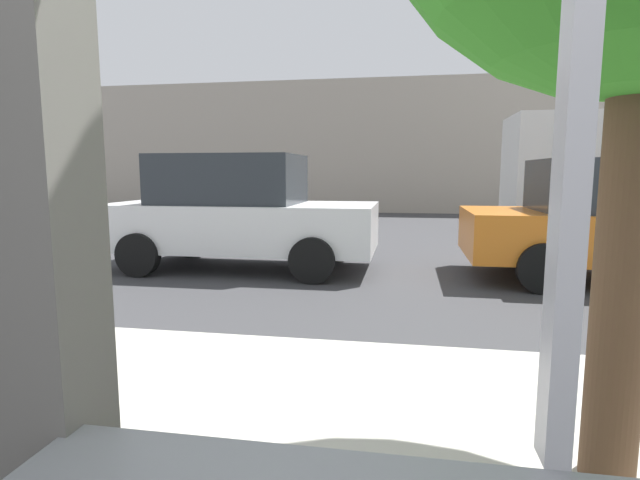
{
  "coord_description": "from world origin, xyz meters",
  "views": [
    {
      "loc": [
        -0.3,
        -0.91,
        1.5
      ],
      "look_at": [
        -0.9,
        2.53,
        1.03
      ],
      "focal_mm": 27.72,
      "sensor_mm": 36.0,
      "label": 1
    }
  ],
  "objects": [
    {
      "name": "parked_car_orange",
      "position": [
        2.74,
        6.47,
        0.86
      ],
      "size": [
        4.46,
        2.06,
        1.69
      ],
      "color": "orange",
      "rests_on": "ground"
    },
    {
      "name": "sidewalk_strip",
      "position": [
        0.0,
        1.6,
        0.06
      ],
      "size": [
        16.0,
        2.8,
        0.12
      ],
      "primitive_type": "cube",
      "color": "#B2ADA3",
      "rests_on": "ground"
    },
    {
      "name": "ground_plane",
      "position": [
        0.0,
        8.0,
        0.0
      ],
      "size": [
        60.0,
        60.0,
        0.0
      ],
      "primitive_type": "plane",
      "color": "#38383A"
    },
    {
      "name": "building_facade_far",
      "position": [
        0.0,
        18.51,
        2.49
      ],
      "size": [
        28.0,
        1.2,
        4.99
      ],
      "primitive_type": "cube",
      "color": "#A89E8E",
      "rests_on": "ground"
    },
    {
      "name": "parked_car_white",
      "position": [
        -2.9,
        6.47,
        0.89
      ],
      "size": [
        4.16,
        1.93,
        1.78
      ],
      "color": "silver",
      "rests_on": "ground"
    }
  ]
}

